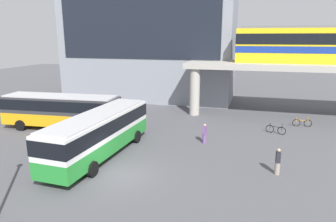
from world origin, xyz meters
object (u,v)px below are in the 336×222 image
object	(u,v)px
pedestrian_walking_across	(278,162)
pedestrian_at_kerb	(204,134)
bus_secondary	(61,108)
bicycle_orange	(302,123)
bus_main	(100,130)
bicycle_black	(276,130)
station_building	(150,20)

from	to	relation	value
pedestrian_walking_across	pedestrian_at_kerb	distance (m)	6.99
bus_secondary	bicycle_orange	xyz separation A→B (m)	(21.94, 7.01, -1.63)
bus_main	bicycle_black	distance (m)	15.57
bicycle_black	pedestrian_at_kerb	world-z (taller)	pedestrian_at_kerb
bus_main	bus_secondary	distance (m)	8.50
pedestrian_at_kerb	pedestrian_walking_across	bearing A→B (deg)	-40.25
station_building	bicycle_black	xyz separation A→B (m)	(16.45, -13.59, -10.43)
bus_main	pedestrian_at_kerb	world-z (taller)	bus_main
bus_secondary	station_building	bearing A→B (deg)	80.68
bus_secondary	bus_main	bearing A→B (deg)	-36.99
pedestrian_at_kerb	bicycle_orange	bearing A→B (deg)	41.03
bicycle_orange	bicycle_black	bearing A→B (deg)	-130.68
bus_main	pedestrian_walking_across	world-z (taller)	bus_main
station_building	bus_main	xyz separation A→B (m)	(3.91, -22.68, -8.80)
bus_secondary	pedestrian_walking_across	distance (m)	19.53
bus_secondary	pedestrian_walking_across	bearing A→B (deg)	-14.27
bus_main	bicycle_orange	world-z (taller)	bus_main
station_building	bus_main	bearing A→B (deg)	-80.23
bicycle_orange	pedestrian_walking_across	size ratio (longest dim) A/B	1.04
bicycle_black	bicycle_orange	xyz separation A→B (m)	(2.61, 3.03, 0.00)
pedestrian_walking_across	pedestrian_at_kerb	size ratio (longest dim) A/B	1.05
bus_main	pedestrian_at_kerb	distance (m)	8.40
bus_secondary	bicycle_black	distance (m)	19.80
bus_main	pedestrian_walking_across	size ratio (longest dim) A/B	6.49
bicycle_orange	pedestrian_at_kerb	distance (m)	11.12
bus_main	bicycle_orange	size ratio (longest dim) A/B	6.23
bus_secondary	pedestrian_walking_across	xyz separation A→B (m)	(18.89, -4.80, -1.18)
station_building	bus_secondary	distance (m)	19.86
bus_main	bicycle_orange	distance (m)	19.47
pedestrian_walking_across	pedestrian_at_kerb	xyz separation A→B (m)	(-5.33, 4.52, -0.05)
bus_main	pedestrian_walking_across	bearing A→B (deg)	1.47
station_building	bus_secondary	bearing A→B (deg)	-99.32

